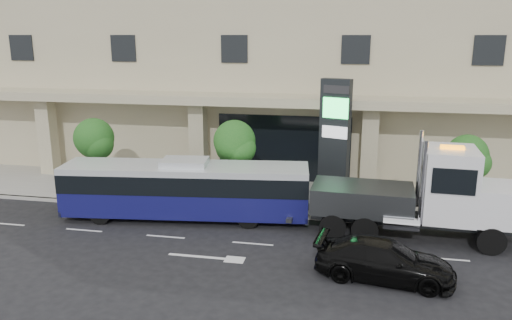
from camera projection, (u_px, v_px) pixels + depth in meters
The scene contains 11 objects.
ground at pixel (259, 231), 23.08m from camera, with size 120.00×120.00×0.00m, color black.
sidewalk at pixel (276, 196), 27.82m from camera, with size 120.00×6.00×0.15m, color gray.
curb at pixel (267, 214), 24.97m from camera, with size 120.00×0.30×0.15m, color gray.
convention_center at pixel (300, 18), 35.32m from camera, with size 60.00×17.60×20.00m.
tree_left at pixel (94, 141), 27.59m from camera, with size 2.27×2.20×4.22m.
tree_mid at pixel (235, 144), 26.07m from camera, with size 2.28×2.20×4.38m.
tree_right at pixel (467, 158), 23.98m from camera, with size 2.10×2.00×4.04m.
city_bus at pixel (185, 189), 24.27m from camera, with size 12.11×3.87×3.01m.
tow_truck at pixel (425, 197), 21.82m from camera, with size 10.28×2.99×4.67m.
black_sedan at pixel (384, 260), 18.41m from camera, with size 2.06×5.08×1.47m, color black.
signage_pylon at pixel (335, 138), 26.77m from camera, with size 1.70×1.07×6.44m.
Camera 1 is at (4.00, -21.20, 8.83)m, focal length 35.00 mm.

